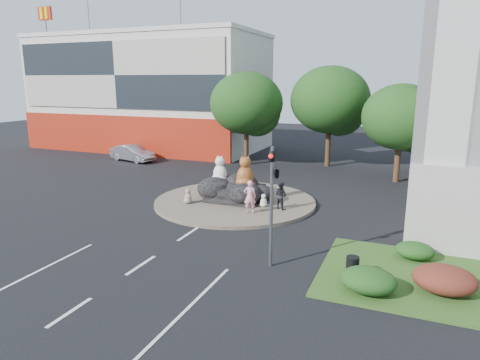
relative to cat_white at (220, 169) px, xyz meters
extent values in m
plane|color=black|center=(1.16, -10.31, -2.01)|extent=(120.00, 120.00, 0.00)
cylinder|color=brown|center=(1.16, -0.31, -1.91)|extent=(10.00, 10.00, 0.20)
cube|color=silver|center=(-16.84, 17.69, 3.99)|extent=(25.00, 12.00, 12.00)
cube|color=#9A1F0E|center=(-16.84, 11.64, -0.01)|extent=(25.00, 0.30, 4.00)
cube|color=#B2AD9E|center=(-16.84, 11.59, 5.99)|extent=(24.00, 0.15, 6.50)
cube|color=silver|center=(-16.84, 17.69, 10.19)|extent=(25.20, 12.20, 0.40)
cylinder|color=#595B60|center=(-24.84, 17.69, 12.39)|extent=(0.10, 0.10, 4.00)
cylinder|color=#595B60|center=(-13.84, 19.69, 12.89)|extent=(0.10, 0.10, 5.00)
cube|color=#9A1F0E|center=(-27.34, 13.69, 12.59)|extent=(1.80, 0.25, 1.40)
cube|color=#224918|center=(13.16, -7.31, -1.95)|extent=(10.00, 6.00, 0.12)
cylinder|color=#382314|center=(-2.84, 11.69, -0.14)|extent=(0.44, 0.44, 3.74)
ellipsoid|color=#183B13|center=(-2.84, 11.69, 3.52)|extent=(6.46, 6.46, 5.49)
sphere|color=#183B13|center=(-2.04, 12.19, 2.67)|extent=(4.25, 4.25, 4.25)
sphere|color=#183B13|center=(-3.54, 11.39, 2.92)|extent=(3.74, 3.74, 3.74)
cylinder|color=#382314|center=(4.16, 13.69, -0.03)|extent=(0.44, 0.44, 3.96)
ellipsoid|color=#183B13|center=(4.16, 13.69, 3.84)|extent=(6.84, 6.84, 5.81)
sphere|color=#183B13|center=(4.96, 14.19, 2.94)|extent=(4.50, 4.50, 4.50)
sphere|color=#183B13|center=(3.46, 13.39, 3.21)|extent=(3.96, 3.96, 3.96)
cylinder|color=#382314|center=(10.16, 9.69, -0.36)|extent=(0.44, 0.44, 3.30)
ellipsoid|color=#183B13|center=(10.16, 9.69, 2.87)|extent=(5.70, 5.70, 4.84)
sphere|color=#183B13|center=(10.96, 10.19, 2.12)|extent=(3.75, 3.75, 3.75)
sphere|color=#183B13|center=(9.46, 9.39, 2.34)|extent=(3.30, 3.30, 3.30)
ellipsoid|color=#183B13|center=(10.16, -9.31, -1.44)|extent=(2.00, 1.60, 0.90)
ellipsoid|color=#4C1F14|center=(12.66, -8.31, -1.39)|extent=(2.20, 1.76, 0.99)
ellipsoid|color=#183B13|center=(11.66, -5.51, -1.53)|extent=(1.60, 1.28, 0.72)
cylinder|color=#595B60|center=(6.16, -8.31, 0.49)|extent=(0.14, 0.14, 5.00)
imported|color=black|center=(6.16, -8.31, 2.19)|extent=(0.21, 0.26, 1.30)
imported|color=black|center=(6.36, -8.31, 1.99)|extent=(0.26, 1.24, 0.50)
sphere|color=red|center=(6.16, -8.49, 2.64)|extent=(0.18, 0.18, 0.18)
cylinder|color=#595B60|center=(13.16, -2.31, 5.99)|extent=(2.00, 0.12, 0.12)
cube|color=silver|center=(12.16, -2.31, 5.89)|extent=(0.50, 0.22, 0.12)
imported|color=pink|center=(2.98, -2.43, -0.87)|extent=(0.79, 0.64, 1.88)
imported|color=black|center=(4.34, -1.01, -1.00)|extent=(0.95, 0.85, 1.61)
imported|color=#AAABB2|center=(-13.39, 9.09, -1.23)|extent=(4.93, 2.57, 1.55)
cylinder|color=black|center=(9.46, -8.25, -1.48)|extent=(0.65, 0.65, 0.80)
camera|label=1|loc=(11.27, -23.99, 5.51)|focal=32.00mm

